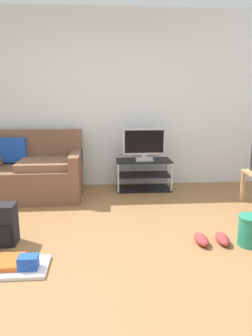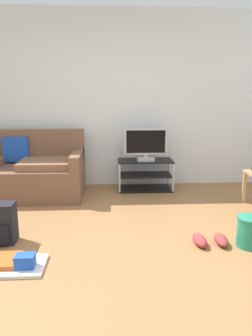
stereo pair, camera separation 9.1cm
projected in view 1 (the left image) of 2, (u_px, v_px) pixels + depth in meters
The scene contains 9 objects.
ground_plane at pixel (108, 257), 2.95m from camera, with size 9.00×9.80×0.02m, color olive.
wall_back at pixel (103, 100), 5.03m from camera, with size 9.00×0.10×2.70m, color silver.
couch at pixel (11, 173), 4.62m from camera, with size 2.00×0.95×0.92m.
tv_stand at pixel (143, 175), 4.97m from camera, with size 0.83×0.42×0.46m.
flat_tv at pixel (144, 145), 4.84m from camera, with size 0.64×0.22×0.49m.
backpack at pixel (2, 225), 3.14m from camera, with size 0.28×0.27×0.41m.
cleaning_bucket at pixel (251, 230), 3.12m from camera, with size 0.25×0.25×0.30m.
sneakers_pair at pixel (212, 239), 3.18m from camera, with size 0.34×0.28×0.09m.
floor_tray at pixel (19, 265), 2.71m from camera, with size 0.47×0.37×0.14m.
Camera 1 is at (-0.04, -2.70, 1.44)m, focal length 34.52 mm.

